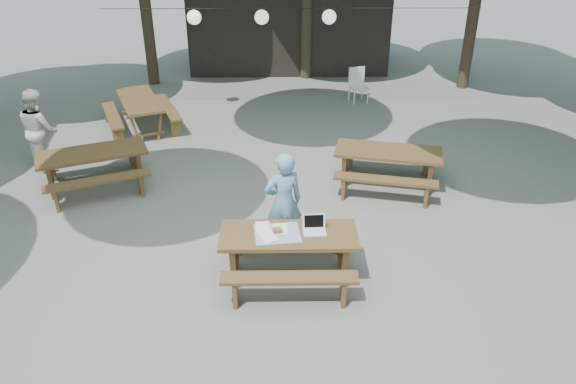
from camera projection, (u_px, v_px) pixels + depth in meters
The scene contains 12 objects.
ground at pixel (267, 244), 9.19m from camera, with size 80.00×80.00×0.00m, color #62625E.
pavilion at pixel (289, 20), 17.71m from camera, with size 6.00×3.00×2.80m, color black.
main_picnic_table at pixel (289, 254), 8.28m from camera, with size 2.00×1.58×0.75m.
picnic_table_nw at pixel (95, 169), 10.74m from camera, with size 2.35×2.17×0.75m.
picnic_table_ne at pixel (387, 168), 10.79m from camera, with size 2.20×1.95×0.75m.
picnic_table_far_w at pixel (141, 113), 13.31m from camera, with size 2.18×2.36×0.75m.
woman at pixel (283, 203), 8.68m from camera, with size 0.62×0.41×1.70m, color #69A0BF.
second_person at pixel (39, 129), 11.32m from camera, with size 0.81×0.63×1.67m, color silver.
plastic_chair at pixel (358, 92), 15.06m from camera, with size 0.54×0.54×0.90m.
laptop at pixel (314, 227), 8.14m from camera, with size 0.34×0.27×0.24m.
tabletop_clutter at pixel (277, 233), 8.10m from camera, with size 0.71×0.64×0.08m.
paper_lanterns at pixel (262, 17), 13.27m from camera, with size 9.00×0.34×0.38m.
Camera 1 is at (0.24, -7.63, 5.19)m, focal length 35.00 mm.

